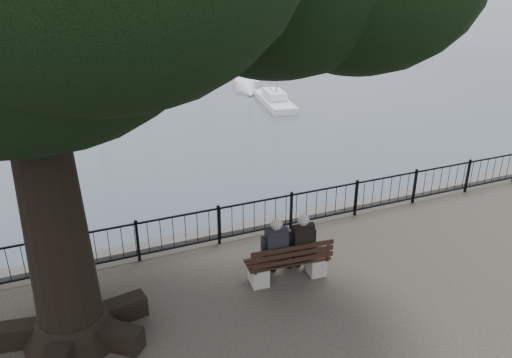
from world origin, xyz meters
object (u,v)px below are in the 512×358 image
person_left (274,251)px  person_right (300,246)px  lion_monument (102,18)px  bench (288,265)px

person_left → person_right: (0.61, -0.05, 0.00)m
person_right → lion_monument: (1.78, 49.40, 0.38)m
person_right → lion_monument: lion_monument is taller
person_right → bench: bearing=-165.1°
person_left → lion_monument: bearing=87.2°
person_right → person_left: bearing=175.0°
bench → person_right: bearing=14.9°
person_left → lion_monument: 49.41m
person_right → lion_monument: size_ratio=0.19×
person_left → lion_monument: lion_monument is taller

